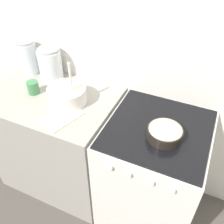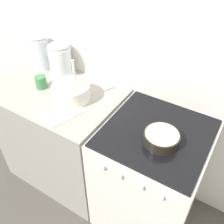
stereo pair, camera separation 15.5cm
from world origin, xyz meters
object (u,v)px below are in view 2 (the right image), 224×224
object	(u,v)px
mixing_bowl	(71,91)
storage_jar_left	(41,54)
baking_pan	(161,138)
stove	(150,177)
tin_can	(41,82)
storage_jar_middle	(61,62)

from	to	relation	value
mixing_bowl	storage_jar_left	distance (m)	0.53
baking_pan	storage_jar_left	distance (m)	1.21
stove	storage_jar_left	bearing A→B (deg)	169.12
baking_pan	storage_jar_left	size ratio (longest dim) A/B	0.79
mixing_bowl	tin_can	world-z (taller)	mixing_bowl
stove	storage_jar_left	size ratio (longest dim) A/B	3.42
stove	tin_can	bearing A→B (deg)	-179.23
mixing_bowl	storage_jar_middle	size ratio (longest dim) A/B	1.28
baking_pan	tin_can	bearing A→B (deg)	176.99
storage_jar_middle	stove	bearing A→B (deg)	-13.24
mixing_bowl	tin_can	distance (m)	0.28
stove	mixing_bowl	bearing A→B (deg)	-179.62
mixing_bowl	baking_pan	distance (m)	0.69
mixing_bowl	storage_jar_middle	world-z (taller)	mixing_bowl
baking_pan	storage_jar_middle	bearing A→B (deg)	163.90
baking_pan	tin_can	distance (m)	0.97
stove	storage_jar_left	distance (m)	1.28
stove	storage_jar_middle	world-z (taller)	storage_jar_middle
stove	mixing_bowl	distance (m)	0.82
storage_jar_left	tin_can	distance (m)	0.32
storage_jar_left	tin_can	bearing A→B (deg)	-47.94
stove	tin_can	size ratio (longest dim) A/B	9.82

